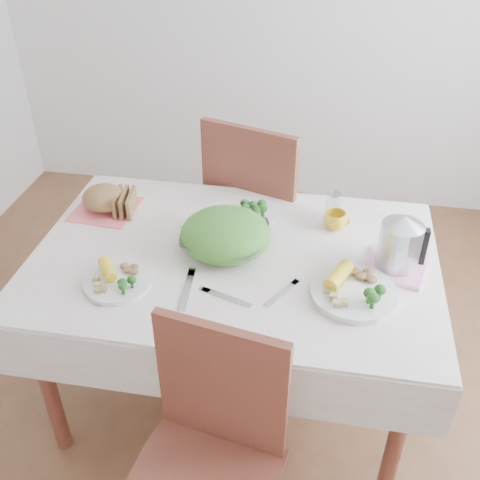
% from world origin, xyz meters
% --- Properties ---
extents(floor, '(3.60, 3.60, 0.00)m').
position_xyz_m(floor, '(0.00, 0.00, 0.00)').
color(floor, brown).
rests_on(floor, ground).
extents(dining_table, '(1.40, 0.90, 0.75)m').
position_xyz_m(dining_table, '(0.00, 0.00, 0.38)').
color(dining_table, brown).
rests_on(dining_table, floor).
extents(tablecloth, '(1.50, 1.00, 0.01)m').
position_xyz_m(tablecloth, '(0.00, 0.00, 0.76)').
color(tablecloth, white).
rests_on(tablecloth, dining_table).
extents(chair_far, '(0.60, 0.60, 1.05)m').
position_xyz_m(chair_far, '(0.04, 0.70, 0.47)').
color(chair_far, brown).
rests_on(chair_far, floor).
extents(salad_bowl, '(0.35, 0.35, 0.08)m').
position_xyz_m(salad_bowl, '(-0.04, 0.04, 0.80)').
color(salad_bowl, white).
rests_on(salad_bowl, tablecloth).
extents(dinner_plate_left, '(0.29, 0.29, 0.02)m').
position_xyz_m(dinner_plate_left, '(-0.36, -0.24, 0.77)').
color(dinner_plate_left, white).
rests_on(dinner_plate_left, tablecloth).
extents(dinner_plate_right, '(0.42, 0.42, 0.02)m').
position_xyz_m(dinner_plate_right, '(0.44, -0.16, 0.77)').
color(dinner_plate_right, white).
rests_on(dinner_plate_right, tablecloth).
extents(broccoli_plate, '(0.20, 0.20, 0.02)m').
position_xyz_m(broccoli_plate, '(0.03, 0.28, 0.77)').
color(broccoli_plate, beige).
rests_on(broccoli_plate, tablecloth).
extents(napkin, '(0.27, 0.27, 0.00)m').
position_xyz_m(napkin, '(-0.59, 0.22, 0.76)').
color(napkin, '#FF696C').
rests_on(napkin, tablecloth).
extents(bread_loaf, '(0.23, 0.22, 0.11)m').
position_xyz_m(bread_loaf, '(-0.59, 0.22, 0.82)').
color(bread_loaf, brown).
rests_on(bread_loaf, napkin).
extents(yellow_mug, '(0.12, 0.12, 0.07)m').
position_xyz_m(yellow_mug, '(0.36, 0.25, 0.80)').
color(yellow_mug, gold).
rests_on(yellow_mug, tablecloth).
extents(glass_tumbler, '(0.08, 0.08, 0.11)m').
position_xyz_m(glass_tumbler, '(0.35, 0.33, 0.83)').
color(glass_tumbler, white).
rests_on(glass_tumbler, tablecloth).
extents(pink_tray, '(0.25, 0.25, 0.02)m').
position_xyz_m(pink_tray, '(0.59, 0.03, 0.77)').
color(pink_tray, '#FB99C6').
rests_on(pink_tray, tablecloth).
extents(electric_kettle, '(0.19, 0.19, 0.21)m').
position_xyz_m(electric_kettle, '(0.59, 0.03, 0.88)').
color(electric_kettle, '#B2B5BA').
rests_on(electric_kettle, pink_tray).
extents(fork_left, '(0.04, 0.22, 0.00)m').
position_xyz_m(fork_left, '(-0.12, -0.23, 0.76)').
color(fork_left, silver).
rests_on(fork_left, tablecloth).
extents(fork_right, '(0.11, 0.17, 0.00)m').
position_xyz_m(fork_right, '(0.20, -0.19, 0.76)').
color(fork_right, silver).
rests_on(fork_right, tablecloth).
extents(knife, '(0.19, 0.08, 0.00)m').
position_xyz_m(knife, '(0.02, -0.24, 0.76)').
color(knife, silver).
rests_on(knife, tablecloth).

